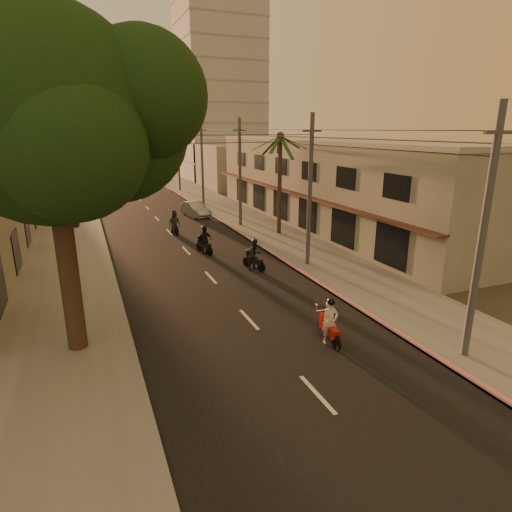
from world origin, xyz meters
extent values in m
plane|color=#383023|center=(0.00, 0.00, 0.00)|extent=(160.00, 160.00, 0.00)
cube|color=black|center=(0.00, 20.00, 0.01)|extent=(10.00, 140.00, 0.02)
cube|color=slate|center=(7.50, 20.00, 0.06)|extent=(5.00, 140.00, 0.12)
cube|color=slate|center=(-7.50, 20.00, 0.06)|extent=(5.00, 140.00, 0.12)
cube|color=#B41413|center=(5.10, 15.00, 0.10)|extent=(0.20, 60.00, 0.20)
cube|color=gray|center=(14.00, 18.00, 3.50)|extent=(8.00, 34.00, 7.00)
cube|color=#9E9B8F|center=(14.00, 18.00, 7.15)|extent=(8.20, 34.20, 0.30)
cube|color=#42261A|center=(9.70, 18.00, 3.10)|extent=(0.80, 34.00, 0.12)
cube|color=#B7B5B2|center=(16.00, 56.00, 14.00)|extent=(12.00, 12.00, 28.00)
cylinder|color=black|center=(-7.00, 2.00, 3.00)|extent=(0.70, 0.70, 6.00)
cylinder|color=black|center=(-6.20, 2.40, 6.00)|extent=(1.22, 2.17, 3.04)
cylinder|color=black|center=(-7.60, 1.70, 6.20)|extent=(1.31, 1.49, 2.73)
sphere|color=black|center=(-7.00, 2.00, 8.50)|extent=(7.20, 7.20, 7.20)
sphere|color=black|center=(-4.80, 3.00, 8.00)|extent=(5.20, 5.20, 5.20)
sphere|color=black|center=(-6.40, 0.20, 7.60)|extent=(4.60, 4.60, 4.60)
sphere|color=black|center=(-4.00, 1.50, 9.20)|extent=(4.40, 4.40, 4.40)
sphere|color=black|center=(-5.80, 4.40, 9.60)|extent=(4.40, 4.40, 4.40)
cylinder|color=black|center=(8.00, 16.00, 3.80)|extent=(0.32, 0.32, 7.60)
sphere|color=black|center=(8.00, 16.00, 7.60)|extent=(0.60, 0.60, 0.60)
cylinder|color=#38383A|center=(6.20, -4.00, 4.50)|extent=(0.26, 0.26, 9.00)
cube|color=#38383A|center=(6.20, -4.00, 8.00)|extent=(1.20, 0.12, 0.12)
cylinder|color=#38383A|center=(6.20, 8.00, 4.50)|extent=(0.26, 0.26, 9.00)
cube|color=#38383A|center=(6.20, 8.00, 8.00)|extent=(1.20, 0.12, 0.12)
cylinder|color=#38383A|center=(6.20, 20.00, 4.50)|extent=(0.26, 0.26, 9.00)
cube|color=#38383A|center=(6.20, 20.00, 8.00)|extent=(1.20, 0.12, 0.12)
cylinder|color=#38383A|center=(6.20, 32.00, 4.50)|extent=(0.26, 0.26, 9.00)
cube|color=#38383A|center=(6.20, 32.00, 8.00)|extent=(1.20, 0.12, 0.12)
cylinder|color=#38383A|center=(6.20, 44.00, 4.50)|extent=(0.26, 0.26, 9.00)
cube|color=#38383A|center=(6.20, 44.00, 8.00)|extent=(1.20, 0.12, 0.12)
cube|color=#9E9B8F|center=(14.00, 45.00, 3.00)|extent=(8.00, 14.00, 6.00)
cube|color=#9E9B8F|center=(-14.00, 52.00, 3.50)|extent=(8.00, 14.00, 7.00)
cylinder|color=black|center=(2.22, -0.42, 0.30)|extent=(0.16, 0.61, 0.60)
cylinder|color=black|center=(2.11, -1.76, 0.30)|extent=(0.16, 0.61, 0.60)
cube|color=#AB130D|center=(2.16, -1.17, 0.59)|extent=(0.40, 1.20, 0.32)
cube|color=#AB130D|center=(2.21, -0.64, 0.75)|extent=(0.33, 0.13, 0.64)
cylinder|color=silver|center=(2.22, -0.51, 1.12)|extent=(0.59, 0.09, 0.04)
imported|color=beige|center=(2.16, -1.17, 0.90)|extent=(0.73, 0.54, 1.80)
sphere|color=black|center=(2.16, -1.17, 1.75)|extent=(0.32, 0.32, 0.32)
sphere|color=silver|center=(1.92, -0.51, 1.39)|extent=(0.13, 0.13, 0.13)
sphere|color=silver|center=(2.51, -0.56, 1.39)|extent=(0.13, 0.13, 0.13)
cylinder|color=black|center=(2.62, 9.13, 0.30)|extent=(0.30, 0.60, 0.60)
cylinder|color=black|center=(3.06, 7.86, 0.30)|extent=(0.30, 0.60, 0.60)
cube|color=black|center=(2.87, 8.42, 0.59)|extent=(0.68, 1.22, 0.32)
cube|color=black|center=(2.69, 8.93, 0.75)|extent=(0.34, 0.21, 0.65)
cylinder|color=silver|center=(2.65, 9.05, 1.13)|extent=(0.57, 0.23, 0.04)
imported|color=black|center=(2.87, 8.42, 0.90)|extent=(1.31, 1.23, 1.81)
sphere|color=black|center=(2.87, 8.42, 1.76)|extent=(0.32, 0.32, 0.32)
cylinder|color=black|center=(0.82, 13.61, 0.31)|extent=(0.27, 0.62, 0.62)
cylinder|color=black|center=(1.19, 12.29, 0.31)|extent=(0.27, 0.62, 0.62)
cube|color=black|center=(1.03, 12.87, 0.61)|extent=(0.62, 1.25, 0.33)
cube|color=black|center=(0.88, 13.40, 0.77)|extent=(0.35, 0.19, 0.66)
cylinder|color=silver|center=(0.85, 13.53, 1.16)|extent=(0.60, 0.20, 0.04)
imported|color=black|center=(1.03, 12.87, 0.93)|extent=(1.32, 1.01, 1.85)
sphere|color=black|center=(1.03, 12.87, 1.80)|extent=(0.33, 0.33, 0.33)
cylinder|color=black|center=(0.30, 19.92, 0.31)|extent=(0.11, 0.62, 0.61)
cylinder|color=black|center=(0.29, 18.54, 0.31)|extent=(0.11, 0.62, 0.61)
cube|color=black|center=(0.29, 19.15, 0.60)|extent=(0.31, 1.21, 0.33)
cube|color=black|center=(0.30, 19.70, 0.77)|extent=(0.33, 0.11, 0.66)
cylinder|color=silver|center=(0.30, 19.83, 1.15)|extent=(0.60, 0.04, 0.04)
imported|color=black|center=(0.29, 19.15, 0.92)|extent=(0.91, 0.59, 1.84)
sphere|color=black|center=(0.29, 19.15, 1.79)|extent=(0.33, 0.33, 0.33)
imported|color=#93959A|center=(3.66, 25.73, 0.70)|extent=(3.03, 4.78, 1.40)
camera|label=1|loc=(-6.23, -14.15, 8.10)|focal=30.00mm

